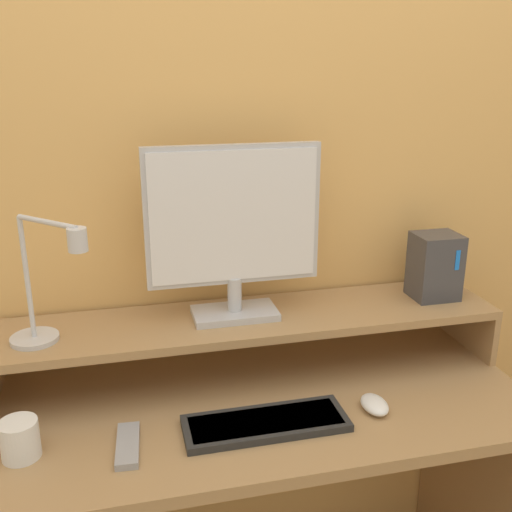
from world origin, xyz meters
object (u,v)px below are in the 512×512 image
Objects in this scene: monitor at (234,227)px; desk_lamp at (46,295)px; remote_control at (128,445)px; mug at (20,439)px; router_dock at (435,266)px; mouse at (374,405)px; keyboard at (266,423)px.

monitor reaches higher than desk_lamp.
mug is (-0.22, 0.02, 0.03)m from remote_control.
router_dock reaches higher than mouse.
monitor is 1.18× the size of keyboard.
remote_control is (-0.86, -0.27, -0.24)m from router_dock.
desk_lamp is 3.37× the size of mouse.
mug is at bearing 178.06° from keyboard.
router_dock reaches higher than remote_control.
remote_control is (0.16, -0.20, -0.28)m from desk_lamp.
mouse is 0.58m from remote_control.
mouse is (0.28, -0.26, -0.38)m from monitor.
desk_lamp is 0.83× the size of keyboard.
router_dock is at bearing -0.13° from monitor.
mouse is 0.60× the size of remote_control.
router_dock reaches higher than keyboard.
mug is at bearing 173.47° from remote_control.
keyboard is at bearing -1.94° from mug.
desk_lamp reaches higher than router_dock.
remote_control is at bearing -162.38° from router_dock.
remote_control is (-0.31, -0.01, -0.00)m from keyboard.
monitor is 0.54m from mouse.
desk_lamp is (-0.45, -0.07, -0.11)m from monitor.
monitor is at bearing 179.87° from router_dock.
keyboard is at bearing -86.79° from monitor.
desk_lamp is at bearing 165.29° from mouse.
desk_lamp reaches higher than mouse.
mouse is at bearing 1.15° from remote_control.
mug is at bearing -154.02° from monitor.
monitor is 0.47m from desk_lamp.
remote_control is at bearing -52.61° from desk_lamp.
mouse is at bearing -137.23° from router_dock.
mug is at bearing 179.03° from mouse.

